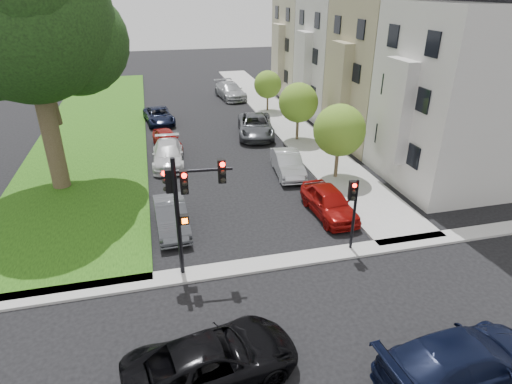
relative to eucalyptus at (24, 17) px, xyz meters
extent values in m
plane|color=black|center=(9.96, -12.32, -9.28)|extent=(140.00, 140.00, 0.00)
cube|color=#1A3D0E|center=(0.96, 11.68, -9.22)|extent=(8.00, 44.00, 0.12)
cube|color=#969693|center=(16.71, 11.68, -9.22)|extent=(3.50, 44.00, 0.12)
cube|color=#969693|center=(9.96, -10.32, -9.22)|extent=(60.00, 1.00, 0.12)
cube|color=#AEADAA|center=(22.46, -4.32, -4.28)|extent=(7.00, 7.40, 10.00)
cube|color=#AEADAA|center=(18.61, -4.32, -4.78)|extent=(0.70, 2.20, 5.50)
cube|color=black|center=(18.91, -4.32, -3.78)|extent=(0.08, 3.60, 6.00)
cube|color=gray|center=(22.46, 3.18, -4.28)|extent=(7.00, 7.40, 10.00)
cube|color=gray|center=(18.61, 3.18, -4.78)|extent=(0.70, 2.20, 5.50)
cube|color=black|center=(18.91, 3.18, -3.78)|extent=(0.08, 3.60, 6.00)
cube|color=silver|center=(22.46, 10.68, -4.28)|extent=(7.00, 7.40, 10.00)
cube|color=silver|center=(18.61, 10.68, -4.78)|extent=(0.70, 2.20, 5.50)
cube|color=black|center=(18.91, 10.68, -3.78)|extent=(0.08, 3.60, 6.00)
cube|color=gray|center=(22.46, 18.18, -4.28)|extent=(7.00, 7.40, 10.00)
cube|color=gray|center=(18.61, 18.18, -4.78)|extent=(0.70, 2.20, 5.50)
cube|color=black|center=(18.91, 18.18, -3.78)|extent=(0.08, 3.60, 6.00)
cylinder|color=#473420|center=(0.06, 0.01, -5.73)|extent=(0.98, 0.98, 7.11)
sphere|color=black|center=(0.06, 0.01, 0.05)|extent=(8.53, 8.53, 8.53)
sphere|color=black|center=(2.01, 0.89, -1.29)|extent=(5.69, 5.69, 5.69)
cylinder|color=#473420|center=(16.16, -2.61, -8.19)|extent=(0.22, 0.22, 2.19)
sphere|color=#5E8B26|center=(16.16, -2.61, -6.22)|extent=(3.07, 3.07, 3.07)
cylinder|color=#473420|center=(16.16, 4.68, -8.24)|extent=(0.21, 0.21, 2.08)
sphere|color=#5E8B26|center=(16.16, 4.68, -6.37)|extent=(2.91, 2.91, 2.91)
cylinder|color=#473420|center=(16.16, 13.19, -8.39)|extent=(0.18, 0.18, 1.79)
sphere|color=#5E8B26|center=(16.16, 13.19, -6.78)|extent=(2.50, 2.50, 2.50)
cylinder|color=black|center=(6.16, -10.12, -6.72)|extent=(0.19, 0.19, 5.14)
cylinder|color=black|center=(7.24, -10.12, -4.74)|extent=(2.17, 0.32, 0.12)
cube|color=black|center=(6.50, -10.12, -5.13)|extent=(0.32, 0.28, 0.94)
cube|color=black|center=(7.94, -10.12, -4.84)|extent=(0.32, 0.28, 0.94)
cube|color=black|center=(5.96, -9.87, -5.13)|extent=(0.28, 0.32, 0.94)
sphere|color=#FF0C05|center=(6.50, -10.27, -4.82)|extent=(0.20, 0.20, 0.20)
sphere|color=black|center=(6.50, -10.27, -5.45)|extent=(0.20, 0.20, 0.20)
cube|color=black|center=(6.40, -10.12, -6.72)|extent=(0.37, 0.28, 0.38)
cube|color=#FF5905|center=(6.40, -10.26, -6.72)|extent=(0.22, 0.03, 0.22)
cylinder|color=black|center=(13.62, -10.12, -7.56)|extent=(0.15, 0.15, 3.44)
cube|color=black|center=(13.40, -10.12, -6.30)|extent=(0.32, 0.29, 0.86)
sphere|color=#FF0C05|center=(13.40, -10.25, -6.01)|extent=(0.18, 0.18, 0.18)
imported|color=black|center=(6.59, -15.53, -8.56)|extent=(5.58, 3.33, 1.45)
imported|color=black|center=(13.77, -17.40, -8.49)|extent=(5.63, 2.66, 1.59)
imported|color=maroon|center=(13.93, -6.84, -8.54)|extent=(1.97, 4.42, 1.48)
imported|color=#999BA0|center=(13.48, -1.32, -8.57)|extent=(1.90, 4.43, 1.42)
imported|color=#3F4247|center=(13.38, 6.59, -8.49)|extent=(3.63, 6.12, 1.59)
imported|color=#999BA0|center=(13.75, 19.05, -8.48)|extent=(2.90, 5.78, 1.61)
imported|color=#3F4247|center=(5.99, -6.37, -8.60)|extent=(1.62, 4.23, 1.37)
imported|color=silver|center=(6.35, 2.15, -8.58)|extent=(2.25, 4.96, 1.41)
imported|color=maroon|center=(6.47, 5.47, -8.64)|extent=(2.25, 4.00, 1.28)
imported|color=black|center=(6.17, 11.80, -8.63)|extent=(2.77, 4.94, 1.30)
camera|label=1|loc=(5.62, -24.76, 1.48)|focal=30.00mm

